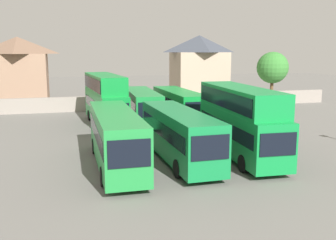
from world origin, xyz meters
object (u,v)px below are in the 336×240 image
Objects in this scene: bus_3 at (240,118)px; tree_left_of_lot at (273,68)px; bus_4 at (105,97)px; house_terrace_centre at (199,66)px; bus_2 at (179,133)px; bus_5 at (142,105)px; bus_6 at (179,104)px; bus_1 at (116,136)px; house_terrace_left at (19,70)px.

bus_3 is 1.50× the size of tree_left_of_lot.
tree_left_of_lot reaches higher than bus_4.
house_terrace_centre is at bearing 167.84° from bus_3.
house_terrace_centre reaches higher than bus_2.
tree_left_of_lot reaches higher than bus_5.
bus_4 is 7.46m from bus_6.
bus_6 is at bearing 80.45° from bus_4.
bus_3 is at bearing 23.80° from bus_4.
bus_1 is 14.44m from bus_4.
bus_3 reaches higher than bus_1.
bus_5 is 1.10× the size of house_terrace_centre.
tree_left_of_lot is at bearing 137.29° from bus_2.
house_terrace_left is at bearing -164.52° from bus_1.
bus_4 is 0.97× the size of bus_6.
house_terrace_centre is (17.11, 33.28, 2.86)m from bus_1.
bus_4 reaches higher than bus_3.
house_terrace_left is (-9.05, 33.39, 2.64)m from bus_1.
bus_3 is 26.39m from tree_left_of_lot.
bus_4 is (-3.44, 14.14, 0.86)m from bus_2.
bus_3 is 34.27m from house_terrace_centre.
tree_left_of_lot is at bearing 133.65° from bus_1.
bus_4 is (-7.81, 14.24, 0.06)m from bus_3.
house_terrace_left is at bearing -140.28° from bus_6.
house_terrace_left reaches higher than bus_4.
house_terrace_centre is at bearing 153.78° from bus_6.
bus_3 is 1.17× the size of house_terrace_left.
house_terrace_centre is (8.93, 19.48, 2.99)m from bus_6.
bus_5 is (4.37, 13.98, -0.10)m from bus_1.
house_terrace_centre is (26.15, -0.11, 0.22)m from house_terrace_left.
tree_left_of_lot is at bearing -19.47° from house_terrace_left.
bus_3 is 1.01× the size of bus_4.
house_terrace_centre is at bearing 118.63° from tree_left_of_lot.
bus_2 is at bearing -89.11° from bus_3.
bus_1 reaches higher than bus_5.
bus_2 is 1.16× the size of house_terrace_centre.
bus_1 is 1.59× the size of tree_left_of_lot.
bus_4 reaches higher than bus_6.
tree_left_of_lot reaches higher than bus_2.
bus_5 is at bearing 162.96° from bus_1.
house_terrace_left is 0.96× the size of house_terrace_centre.
house_terrace_centre is 1.34× the size of tree_left_of_lot.
house_terrace_centre reaches higher than bus_5.
bus_1 is 1.19× the size of house_terrace_centre.
bus_5 reaches higher than bus_6.
house_terrace_left is at bearing -149.80° from bus_3.
bus_2 is 14.10m from bus_6.
house_terrace_left is (-13.29, 33.14, 2.71)m from bus_2.
house_terrace_left is (-13.42, 19.41, 2.74)m from bus_5.
bus_2 is at bearing 93.77° from bus_1.
bus_2 is at bearing -68.14° from house_terrace_left.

